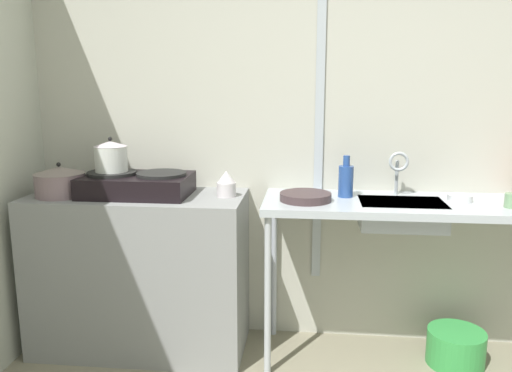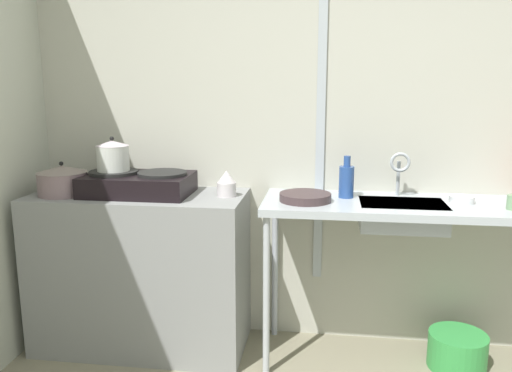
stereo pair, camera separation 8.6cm
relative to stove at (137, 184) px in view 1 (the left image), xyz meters
The scene contains 15 objects.
wall_back 1.24m from the stove, 15.08° to the left, with size 4.48×0.10×2.54m, color #B2B1A3.
wall_metal_strip 1.12m from the stove, 14.23° to the left, with size 0.05×0.01×2.04m, color #A6AFB6.
counter_concrete 0.52m from the stove, behind, with size 1.21×0.53×0.92m, color gray.
counter_sink 1.60m from the stove, ahead, with size 1.76×0.53×0.92m.
stove is the anchor object (origin of this frame).
pot_on_left_burner 0.21m from the stove, behind, with size 0.18×0.18×0.19m.
pot_beside_stove 0.42m from the stove, behind, with size 0.28×0.28×0.19m.
percolator 0.50m from the stove, ahead, with size 0.11×0.11×0.14m.
sink_basin 1.46m from the stove, ahead, with size 0.44×0.30×0.14m, color #A6AFB6.
faucet 1.46m from the stove, ahead, with size 0.11×0.06×0.25m.
frying_pan 0.94m from the stove, ahead, with size 0.28×0.28×0.04m, color #3C2D2F.
cup_by_rack 1.98m from the stove, ahead, with size 0.07×0.07×0.07m, color gray.
small_bowl_on_drainboard 1.76m from the stove, ahead, with size 0.13×0.13×0.04m, color silver.
bottle_by_sink 1.16m from the stove, ahead, with size 0.08×0.08×0.23m.
bucket_on_floor 1.99m from the stove, ahead, with size 0.31×0.31×0.19m, color green.
Camera 1 is at (-0.21, -1.11, 1.54)m, focal length 36.02 mm.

